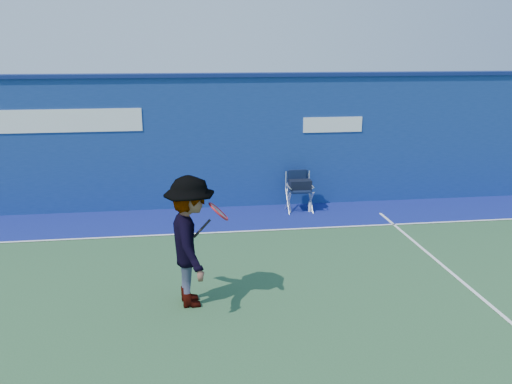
{
  "coord_description": "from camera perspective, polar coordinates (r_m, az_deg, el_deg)",
  "views": [
    {
      "loc": [
        0.12,
        -7.19,
        3.69
      ],
      "look_at": [
        1.47,
        2.6,
        1.0
      ],
      "focal_mm": 38.0,
      "sensor_mm": 36.0,
      "label": 1
    }
  ],
  "objects": [
    {
      "name": "out_of_bounds_strip",
      "position": [
        11.88,
        -8.04,
        -3.01
      ],
      "size": [
        24.0,
        1.8,
        0.01
      ],
      "primitive_type": "cube",
      "color": "navy",
      "rests_on": "ground"
    },
    {
      "name": "water_bottle",
      "position": [
        12.42,
        5.69,
        -1.56
      ],
      "size": [
        0.07,
        0.07,
        0.24
      ],
      "primitive_type": "cylinder",
      "color": "silver",
      "rests_on": "ground"
    },
    {
      "name": "tennis_player",
      "position": [
        7.85,
        -6.89,
        -5.2
      ],
      "size": [
        0.99,
        1.32,
        1.93
      ],
      "color": "#EA4738",
      "rests_on": "ground"
    },
    {
      "name": "stadium_wall",
      "position": [
        12.58,
        -8.32,
        5.27
      ],
      "size": [
        24.0,
        0.5,
        3.08
      ],
      "color": "navy",
      "rests_on": "ground"
    },
    {
      "name": "court_lines",
      "position": [
        8.62,
        -8.0,
        -10.2
      ],
      "size": [
        24.0,
        12.0,
        0.01
      ],
      "color": "white",
      "rests_on": "out_of_bounds_strip"
    },
    {
      "name": "directors_chair_left",
      "position": [
        12.4,
        4.57,
        -0.66
      ],
      "size": [
        0.55,
        0.51,
        0.92
      ],
      "color": "silver",
      "rests_on": "ground"
    },
    {
      "name": "ground",
      "position": [
        8.08,
        -7.99,
        -12.09
      ],
      "size": [
        80.0,
        80.0,
        0.0
      ],
      "primitive_type": "plane",
      "color": "#2D5431",
      "rests_on": "ground"
    },
    {
      "name": "directors_chair_right",
      "position": [
        12.49,
        4.62,
        -0.37
      ],
      "size": [
        0.49,
        0.44,
        0.82
      ],
      "color": "silver",
      "rests_on": "ground"
    }
  ]
}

